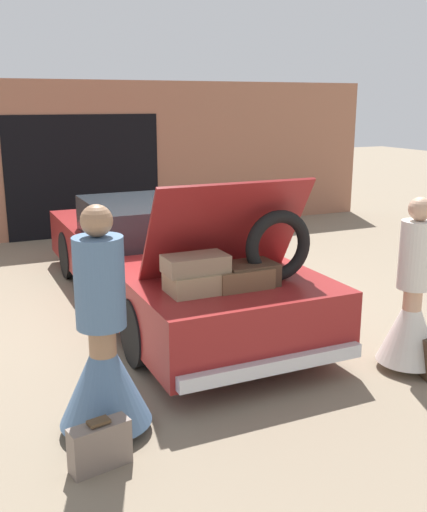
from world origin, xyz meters
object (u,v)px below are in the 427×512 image
object	(u,v)px
person_right	(412,310)
suitcase_beside_left_person	(100,446)
person_left	(103,356)
car	(165,258)

from	to	relation	value
person_right	suitcase_beside_left_person	distance (m)	3.06
person_left	car	bearing A→B (deg)	165.35
person_left	suitcase_beside_left_person	world-z (taller)	person_left
suitcase_beside_left_person	person_left	bearing A→B (deg)	70.44
car	person_left	distance (m)	2.97
car	person_right	world-z (taller)	car
person_right	car	bearing A→B (deg)	13.99
car	suitcase_beside_left_person	world-z (taller)	car
person_left	person_right	bearing A→B (deg)	102.42
car	suitcase_beside_left_person	distance (m)	3.46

